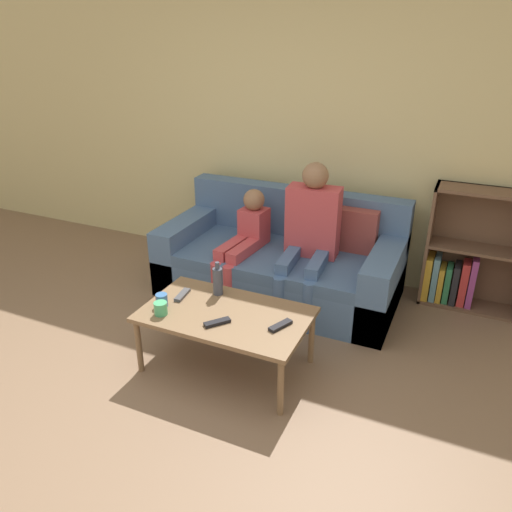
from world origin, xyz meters
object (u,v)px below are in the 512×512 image
bookshelf (469,259)px  tv_remote_0 (217,322)px  person_adult (310,228)px  tv_remote_1 (182,295)px  bottle (218,281)px  cup_near (161,308)px  tv_remote_2 (280,325)px  couch (282,263)px  person_child (244,239)px  cup_far (162,300)px  coffee_table (226,318)px

bookshelf → tv_remote_0: bearing=-128.9°
person_adult → tv_remote_1: 1.17m
tv_remote_1 → bottle: (0.21, 0.13, 0.09)m
tv_remote_1 → cup_near: bearing=-96.7°
tv_remote_1 → tv_remote_2: (0.76, -0.08, 0.00)m
couch → cup_near: bearing=-103.7°
cup_near → person_child: bearing=88.0°
cup_near → bottle: (0.21, 0.39, 0.06)m
tv_remote_2 → tv_remote_0: bearing=-137.1°
cup_far → bottle: size_ratio=0.36×
cup_far → tv_remote_0: cup_far is taller
couch → person_child: bearing=-150.9°
couch → cup_near: 1.38m
cup_near → tv_remote_1: 0.26m
cup_far → bottle: bottle is taller
person_adult → coffee_table: bearing=-105.5°
cup_far → tv_remote_0: bearing=-5.4°
couch → bottle: 0.97m
coffee_table → person_child: bearing=108.6°
bookshelf → person_adult: size_ratio=0.85×
cup_far → person_adult: bearing=61.1°
person_child → cup_far: size_ratio=10.09×
person_adult → cup_near: bearing=-119.3°
couch → tv_remote_2: bearing=-69.1°
bookshelf → bottle: (-1.56, -1.37, 0.12)m
bottle → tv_remote_0: bearing=-62.6°
tv_remote_0 → person_adult: bearing=119.8°
tv_remote_1 → bottle: 0.26m
couch → person_adult: (0.26, -0.08, 0.40)m
couch → cup_far: couch is taller
bookshelf → tv_remote_2: size_ratio=5.73×
tv_remote_2 → person_adult: bearing=123.1°
person_child → bottle: bearing=-72.5°
bookshelf → person_adult: (-1.18, -0.52, 0.27)m
person_child → tv_remote_1: (-0.04, -0.91, -0.08)m
person_child → cup_near: (-0.04, -1.17, -0.05)m
tv_remote_1 → tv_remote_2: 0.77m
bookshelf → tv_remote_1: size_ratio=5.75×
couch → person_adult: 0.48m
tv_remote_0 → bottle: size_ratio=0.67×
couch → person_child: 0.40m
person_child → tv_remote_0: (0.35, -1.12, -0.08)m
person_child → tv_remote_1: size_ratio=5.14×
bottle → person_child: bearing=102.2°
bookshelf → coffee_table: 2.11m
cup_far → tv_remote_2: cup_far is taller
coffee_table → cup_far: 0.44m
tv_remote_1 → bottle: bottle is taller
bookshelf → person_child: size_ratio=1.12×
bookshelf → person_child: 1.83m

